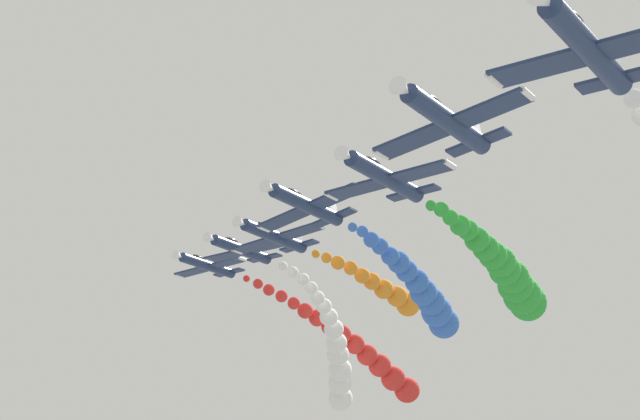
# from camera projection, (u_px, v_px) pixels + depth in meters

# --- Properties ---
(airplane_lead) EXTENTS (9.57, 10.35, 2.33)m
(airplane_lead) POSITION_uv_depth(u_px,v_px,m) (587.00, 46.00, 45.86)
(airplane_lead) COLOR navy
(airplane_left_inner) EXTENTS (9.48, 10.35, 2.85)m
(airplane_left_inner) POSITION_uv_depth(u_px,v_px,m) (446.00, 120.00, 58.36)
(airplane_left_inner) COLOR navy
(airplane_right_inner) EXTENTS (9.56, 10.35, 2.35)m
(airplane_right_inner) POSITION_uv_depth(u_px,v_px,m) (384.00, 177.00, 71.53)
(airplane_right_inner) COLOR navy
(smoke_trail_right_inner) EXTENTS (4.28, 24.45, 5.21)m
(smoke_trail_right_inner) POSITION_uv_depth(u_px,v_px,m) (510.00, 278.00, 90.65)
(smoke_trail_right_inner) COLOR green
(airplane_left_outer) EXTENTS (9.43, 10.35, 3.00)m
(airplane_left_outer) POSITION_uv_depth(u_px,v_px,m) (306.00, 205.00, 83.32)
(airplane_left_outer) COLOR navy
(smoke_trail_left_outer) EXTENTS (3.49, 21.19, 6.82)m
(smoke_trail_left_outer) POSITION_uv_depth(u_px,v_px,m) (425.00, 296.00, 99.98)
(smoke_trail_left_outer) COLOR blue
(airplane_right_outer) EXTENTS (9.54, 10.35, 2.55)m
(airplane_right_outer) POSITION_uv_depth(u_px,v_px,m) (274.00, 236.00, 96.47)
(airplane_right_outer) COLOR navy
(smoke_trail_right_outer) EXTENTS (3.70, 16.64, 4.34)m
(smoke_trail_right_outer) POSITION_uv_depth(u_px,v_px,m) (385.00, 290.00, 109.96)
(smoke_trail_right_outer) COLOR orange
(airplane_trailing) EXTENTS (9.57, 10.35, 2.34)m
(airplane_trailing) POSITION_uv_depth(u_px,v_px,m) (241.00, 249.00, 108.91)
(airplane_trailing) COLOR navy
(smoke_trail_trailing) EXTENTS (12.43, 30.30, 12.50)m
(smoke_trail_trailing) POSITION_uv_depth(u_px,v_px,m) (336.00, 359.00, 133.22)
(smoke_trail_trailing) COLOR white
(airplane_high_slot) EXTENTS (9.56, 10.35, 2.40)m
(airplane_high_slot) POSITION_uv_depth(u_px,v_px,m) (207.00, 265.00, 121.46)
(airplane_high_slot) COLOR navy
(smoke_trail_high_slot) EXTENTS (7.90, 31.80, 12.49)m
(smoke_trail_high_slot) POSITION_uv_depth(u_px,v_px,m) (367.00, 357.00, 141.52)
(smoke_trail_high_slot) COLOR red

